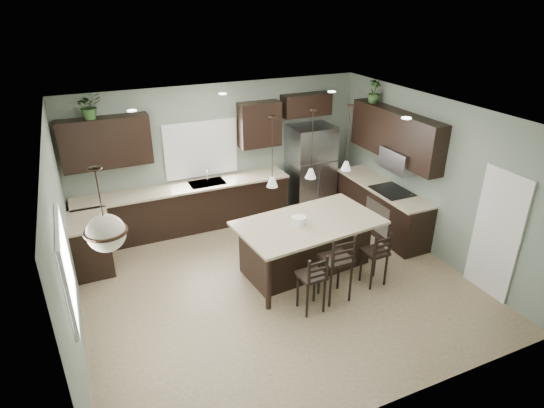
{
  "coord_description": "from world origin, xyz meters",
  "views": [
    {
      "loc": [
        -2.62,
        -5.68,
        4.38
      ],
      "look_at": [
        0.1,
        0.4,
        1.25
      ],
      "focal_mm": 30.0,
      "sensor_mm": 36.0,
      "label": 1
    }
  ],
  "objects_px": {
    "refrigerator": "(311,168)",
    "bar_stool_center": "(336,266)",
    "bar_stool_right": "(374,257)",
    "kitchen_island": "(308,246)",
    "serving_dish": "(299,221)",
    "plant_back_left": "(89,106)",
    "bar_stool_left": "(311,282)"
  },
  "relations": [
    {
      "from": "refrigerator",
      "to": "bar_stool_center",
      "type": "relative_size",
      "value": 1.58
    },
    {
      "from": "bar_stool_center",
      "to": "bar_stool_right",
      "type": "height_order",
      "value": "bar_stool_center"
    },
    {
      "from": "refrigerator",
      "to": "kitchen_island",
      "type": "height_order",
      "value": "refrigerator"
    },
    {
      "from": "serving_dish",
      "to": "plant_back_left",
      "type": "height_order",
      "value": "plant_back_left"
    },
    {
      "from": "bar_stool_center",
      "to": "bar_stool_right",
      "type": "distance_m",
      "value": 0.8
    },
    {
      "from": "bar_stool_right",
      "to": "kitchen_island",
      "type": "bearing_deg",
      "value": 132.18
    },
    {
      "from": "kitchen_island",
      "to": "bar_stool_left",
      "type": "height_order",
      "value": "bar_stool_left"
    },
    {
      "from": "kitchen_island",
      "to": "plant_back_left",
      "type": "height_order",
      "value": "plant_back_left"
    },
    {
      "from": "kitchen_island",
      "to": "bar_stool_center",
      "type": "height_order",
      "value": "bar_stool_center"
    },
    {
      "from": "bar_stool_center",
      "to": "bar_stool_right",
      "type": "xyz_separation_m",
      "value": [
        0.78,
        0.08,
        -0.1
      ]
    },
    {
      "from": "bar_stool_right",
      "to": "bar_stool_left",
      "type": "bearing_deg",
      "value": -173.71
    },
    {
      "from": "refrigerator",
      "to": "bar_stool_left",
      "type": "height_order",
      "value": "refrigerator"
    },
    {
      "from": "bar_stool_left",
      "to": "bar_stool_center",
      "type": "distance_m",
      "value": 0.49
    },
    {
      "from": "bar_stool_left",
      "to": "plant_back_left",
      "type": "distance_m",
      "value": 4.72
    },
    {
      "from": "refrigerator",
      "to": "kitchen_island",
      "type": "bearing_deg",
      "value": -119.11
    },
    {
      "from": "serving_dish",
      "to": "bar_stool_left",
      "type": "distance_m",
      "value": 1.12
    },
    {
      "from": "bar_stool_center",
      "to": "bar_stool_left",
      "type": "bearing_deg",
      "value": -166.33
    },
    {
      "from": "kitchen_island",
      "to": "bar_stool_left",
      "type": "bearing_deg",
      "value": -121.39
    },
    {
      "from": "bar_stool_right",
      "to": "plant_back_left",
      "type": "bearing_deg",
      "value": 137.37
    },
    {
      "from": "serving_dish",
      "to": "bar_stool_left",
      "type": "xyz_separation_m",
      "value": [
        -0.28,
        -0.97,
        -0.5
      ]
    },
    {
      "from": "kitchen_island",
      "to": "bar_stool_center",
      "type": "relative_size",
      "value": 2.02
    },
    {
      "from": "serving_dish",
      "to": "plant_back_left",
      "type": "distance_m",
      "value": 4.03
    },
    {
      "from": "serving_dish",
      "to": "bar_stool_center",
      "type": "distance_m",
      "value": 0.97
    },
    {
      "from": "bar_stool_right",
      "to": "bar_stool_center",
      "type": "bearing_deg",
      "value": -176.25
    },
    {
      "from": "kitchen_island",
      "to": "plant_back_left",
      "type": "distance_m",
      "value": 4.39
    },
    {
      "from": "bar_stool_center",
      "to": "plant_back_left",
      "type": "bearing_deg",
      "value": 133.22
    },
    {
      "from": "serving_dish",
      "to": "bar_stool_left",
      "type": "relative_size",
      "value": 0.24
    },
    {
      "from": "bar_stool_right",
      "to": "serving_dish",
      "type": "bearing_deg",
      "value": 139.32
    },
    {
      "from": "bar_stool_right",
      "to": "plant_back_left",
      "type": "xyz_separation_m",
      "value": [
        -3.76,
        3.2,
        2.14
      ]
    },
    {
      "from": "refrigerator",
      "to": "bar_stool_left",
      "type": "relative_size",
      "value": 1.86
    },
    {
      "from": "bar_stool_left",
      "to": "bar_stool_center",
      "type": "xyz_separation_m",
      "value": [
        0.48,
        0.11,
        0.09
      ]
    },
    {
      "from": "serving_dish",
      "to": "plant_back_left",
      "type": "relative_size",
      "value": 0.53
    }
  ]
}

